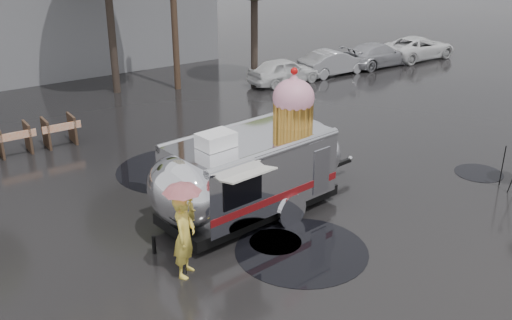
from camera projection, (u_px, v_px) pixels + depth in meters
ground at (343, 231)px, 15.11m from camera, size 120.00×120.00×0.00m
puddles at (241, 221)px, 15.62m from camera, size 14.00×12.05×0.01m
barricade_row at (14, 139)px, 19.68m from camera, size 4.30×0.80×1.00m
parked_cars at (361, 55)px, 30.07m from camera, size 13.20×1.90×1.50m
airstream_trailer at (252, 168)px, 15.48m from camera, size 7.06×3.22×3.82m
person_left at (184, 236)px, 12.99m from camera, size 0.82×0.81×1.93m
umbrella_pink at (182, 197)px, 12.63m from camera, size 1.03×1.03×2.25m
tripod at (512, 162)px, 17.12m from camera, size 0.53×0.59×1.42m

